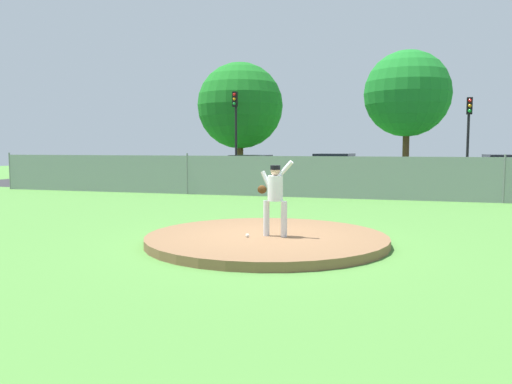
{
  "coord_description": "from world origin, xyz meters",
  "views": [
    {
      "loc": [
        2.8,
        -10.28,
        2.06
      ],
      "look_at": [
        -0.6,
        1.22,
        0.99
      ],
      "focal_mm": 35.26,
      "sensor_mm": 36.0,
      "label": 1
    }
  ],
  "objects_px": {
    "parked_car_slate": "(505,174)",
    "traffic_light_far": "(469,125)",
    "parked_car_teal": "(335,173)",
    "parked_car_red": "(251,172)",
    "pitcher_youth": "(275,193)",
    "traffic_light_near": "(236,121)",
    "traffic_cone_orange": "(177,183)",
    "baseball": "(247,235)"
  },
  "relations": [
    {
      "from": "parked_car_teal",
      "to": "traffic_cone_orange",
      "type": "height_order",
      "value": "parked_car_teal"
    },
    {
      "from": "parked_car_slate",
      "to": "traffic_light_far",
      "type": "xyz_separation_m",
      "value": [
        -1.16,
        4.17,
        2.4
      ]
    },
    {
      "from": "pitcher_youth",
      "to": "traffic_light_near",
      "type": "bearing_deg",
      "value": 111.12
    },
    {
      "from": "parked_car_teal",
      "to": "parked_car_slate",
      "type": "distance_m",
      "value": 7.68
    },
    {
      "from": "traffic_light_near",
      "to": "pitcher_youth",
      "type": "bearing_deg",
      "value": -68.88
    },
    {
      "from": "traffic_cone_orange",
      "to": "traffic_light_near",
      "type": "xyz_separation_m",
      "value": [
        1.29,
        5.56,
        3.38
      ]
    },
    {
      "from": "baseball",
      "to": "traffic_light_far",
      "type": "height_order",
      "value": "traffic_light_far"
    },
    {
      "from": "parked_car_red",
      "to": "traffic_light_near",
      "type": "bearing_deg",
      "value": 118.38
    },
    {
      "from": "parked_car_teal",
      "to": "parked_car_red",
      "type": "bearing_deg",
      "value": 176.85
    },
    {
      "from": "traffic_light_near",
      "to": "traffic_light_far",
      "type": "distance_m",
      "value": 13.09
    },
    {
      "from": "parked_car_red",
      "to": "parked_car_teal",
      "type": "height_order",
      "value": "parked_car_teal"
    },
    {
      "from": "baseball",
      "to": "traffic_cone_orange",
      "type": "height_order",
      "value": "traffic_cone_orange"
    },
    {
      "from": "parked_car_teal",
      "to": "traffic_light_near",
      "type": "height_order",
      "value": "traffic_light_near"
    },
    {
      "from": "pitcher_youth",
      "to": "baseball",
      "type": "relative_size",
      "value": 21.72
    },
    {
      "from": "pitcher_youth",
      "to": "traffic_light_near",
      "type": "height_order",
      "value": "traffic_light_near"
    },
    {
      "from": "traffic_light_far",
      "to": "parked_car_teal",
      "type": "bearing_deg",
      "value": -143.66
    },
    {
      "from": "pitcher_youth",
      "to": "traffic_cone_orange",
      "type": "relative_size",
      "value": 2.92
    },
    {
      "from": "parked_car_red",
      "to": "traffic_cone_orange",
      "type": "xyz_separation_m",
      "value": [
        -3.55,
        -1.37,
        -0.54
      ]
    },
    {
      "from": "parked_car_red",
      "to": "traffic_light_far",
      "type": "distance_m",
      "value": 11.98
    },
    {
      "from": "baseball",
      "to": "parked_car_slate",
      "type": "height_order",
      "value": "parked_car_slate"
    },
    {
      "from": "baseball",
      "to": "traffic_cone_orange",
      "type": "relative_size",
      "value": 0.13
    },
    {
      "from": "baseball",
      "to": "traffic_cone_orange",
      "type": "xyz_separation_m",
      "value": [
        -8.01,
        13.43,
        0.04
      ]
    },
    {
      "from": "parked_car_slate",
      "to": "parked_car_teal",
      "type": "bearing_deg",
      "value": -175.42
    },
    {
      "from": "traffic_cone_orange",
      "to": "traffic_light_far",
      "type": "height_order",
      "value": "traffic_light_far"
    },
    {
      "from": "pitcher_youth",
      "to": "traffic_light_far",
      "type": "relative_size",
      "value": 0.34
    },
    {
      "from": "parked_car_slate",
      "to": "traffic_cone_orange",
      "type": "relative_size",
      "value": 7.94
    },
    {
      "from": "pitcher_youth",
      "to": "parked_car_slate",
      "type": "xyz_separation_m",
      "value": [
        6.99,
        14.92,
        -0.28
      ]
    },
    {
      "from": "pitcher_youth",
      "to": "traffic_cone_orange",
      "type": "distance_m",
      "value": 15.71
    },
    {
      "from": "parked_car_red",
      "to": "traffic_cone_orange",
      "type": "height_order",
      "value": "parked_car_red"
    },
    {
      "from": "pitcher_youth",
      "to": "traffic_light_far",
      "type": "xyz_separation_m",
      "value": [
        5.84,
        19.09,
        2.12
      ]
    },
    {
      "from": "pitcher_youth",
      "to": "parked_car_teal",
      "type": "xyz_separation_m",
      "value": [
        -0.66,
        14.31,
        -0.28
      ]
    },
    {
      "from": "baseball",
      "to": "parked_car_teal",
      "type": "distance_m",
      "value": 14.58
    },
    {
      "from": "parked_car_teal",
      "to": "traffic_cone_orange",
      "type": "bearing_deg",
      "value": -171.79
    },
    {
      "from": "baseball",
      "to": "parked_car_slate",
      "type": "relative_size",
      "value": 0.02
    },
    {
      "from": "baseball",
      "to": "traffic_light_near",
      "type": "distance_m",
      "value": 20.44
    },
    {
      "from": "traffic_cone_orange",
      "to": "traffic_light_near",
      "type": "height_order",
      "value": "traffic_light_near"
    },
    {
      "from": "parked_car_teal",
      "to": "parked_car_slate",
      "type": "xyz_separation_m",
      "value": [
        7.65,
        0.61,
        -0.01
      ]
    },
    {
      "from": "parked_car_red",
      "to": "parked_car_teal",
      "type": "distance_m",
      "value": 4.32
    },
    {
      "from": "pitcher_youth",
      "to": "parked_car_slate",
      "type": "height_order",
      "value": "pitcher_youth"
    },
    {
      "from": "baseball",
      "to": "parked_car_teal",
      "type": "bearing_deg",
      "value": 90.56
    },
    {
      "from": "traffic_cone_orange",
      "to": "traffic_light_near",
      "type": "distance_m",
      "value": 6.64
    },
    {
      "from": "parked_car_slate",
      "to": "traffic_cone_orange",
      "type": "xyz_separation_m",
      "value": [
        -15.52,
        -1.75,
        -0.57
      ]
    }
  ]
}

